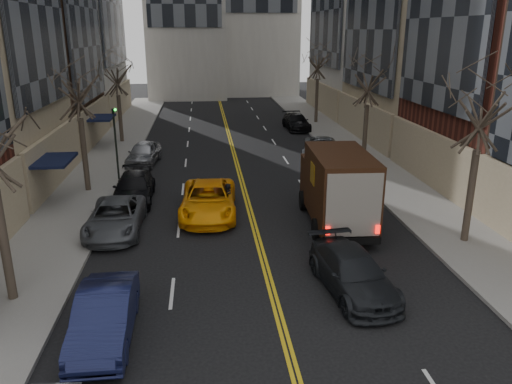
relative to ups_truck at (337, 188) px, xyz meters
The scene contains 19 objects.
sidewalk_left 18.56m from the ups_truck, 133.93° to the left, with size 4.00×66.00×0.15m, color slate.
sidewalk_right 14.39m from the ups_truck, 68.74° to the left, with size 4.00×66.00×0.15m, color slate.
tree_lf_mid 14.90m from the ups_truck, 153.44° to the left, with size 3.20×3.20×8.91m.
tree_lf_far 23.45m from the ups_truck, 123.17° to the left, with size 3.20×3.20×8.12m.
tree_rt_near 7.32m from the ups_truck, 28.38° to the right, with size 3.20×3.20×8.71m.
tree_rt_mid 13.10m from the ups_truck, 66.24° to the left, with size 3.20×3.20×8.32m.
tree_rt_far 27.23m from the ups_truck, 79.28° to the left, with size 3.20×3.20×9.11m.
traffic_signal 13.99m from the ups_truck, 143.48° to the left, with size 0.29×0.26×4.70m.
ups_truck is the anchor object (origin of this frame).
observer_sedan 6.38m from the ups_truck, 99.42° to the right, with size 2.57×5.12×1.43m.
taxi 6.28m from the ups_truck, 162.06° to the left, with size 2.64×5.73×1.59m, color #FFA10A.
pedestrian 5.37m from the ups_truck, 157.91° to the left, with size 0.57×0.38×1.57m, color black.
parked_lf_b 12.29m from the ups_truck, 138.12° to the right, with size 1.58×4.53×1.49m, color #12173B.
parked_lf_c 10.18m from the ups_truck, behind, with size 2.34×5.08×1.41m, color #505358.
parked_lf_d 10.86m from the ups_truck, 155.46° to the left, with size 2.02×4.98×1.44m, color black.
parked_lf_e 15.93m from the ups_truck, 129.55° to the left, with size 1.81×4.49×1.53m, color #9B9DA3.
parked_rt_a 9.17m from the ups_truck, 81.93° to the left, with size 1.50×4.31×1.42m, color #47494E.
parked_rt_b 13.17m from the ups_truck, 79.11° to the left, with size 2.28×4.95×1.38m, color #9B9EA2.
parked_rt_c 23.54m from the ups_truck, 83.95° to the left, with size 1.99×4.90×1.42m, color black.
Camera 1 is at (-2.23, -7.69, 8.77)m, focal length 35.00 mm.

